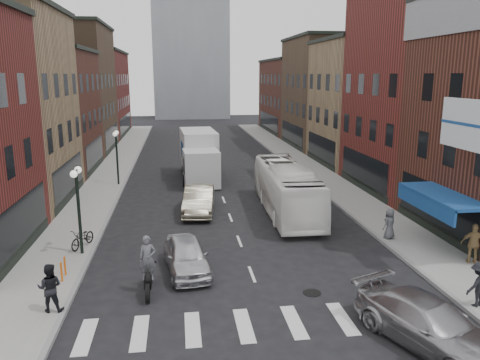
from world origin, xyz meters
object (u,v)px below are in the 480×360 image
at_px(parked_bicycle, 83,238).
at_px(sedan_left_far, 199,200).
at_px(motorcycle_rider, 148,267).
at_px(ped_right_b, 474,244).
at_px(streetlamp_far, 116,147).
at_px(box_truck, 199,156).
at_px(billboard_sign, 466,126).
at_px(streetlamp_near, 78,195).
at_px(curb_car, 429,324).
at_px(sedan_left_near, 186,256).
at_px(bike_rack, 63,269).
at_px(ped_right_a, 478,285).
at_px(ped_right_c, 390,224).
at_px(transit_bus, 286,189).
at_px(ped_left_solo, 50,288).

bearing_deg(parked_bicycle, sedan_left_far, 66.33).
height_order(motorcycle_rider, ped_right_b, motorcycle_rider).
bearing_deg(parked_bicycle, streetlamp_far, 112.54).
bearing_deg(sedan_left_far, box_truck, 93.11).
distance_m(billboard_sign, box_truck, 21.97).
bearing_deg(streetlamp_near, curb_car, -36.71).
height_order(sedan_left_near, parked_bicycle, sedan_left_near).
relative_size(billboard_sign, bike_rack, 4.62).
xyz_separation_m(ped_right_a, ped_right_c, (0.00, 7.05, -0.04)).
relative_size(parked_bicycle, ped_right_b, 0.98).
bearing_deg(motorcycle_rider, box_truck, 82.51).
bearing_deg(billboard_sign, bike_rack, 177.17).
relative_size(billboard_sign, ped_right_b, 2.08).
xyz_separation_m(box_truck, parked_bicycle, (-6.23, -14.85, -1.25)).
xyz_separation_m(bike_rack, box_truck, (6.33, 18.36, 1.30)).
relative_size(motorcycle_rider, ped_right_a, 1.43).
bearing_deg(ped_right_a, box_truck, -87.86).
relative_size(streetlamp_near, parked_bicycle, 2.37).
relative_size(streetlamp_far, ped_right_a, 2.57).
bearing_deg(ped_right_b, sedan_left_far, -15.99).
xyz_separation_m(billboard_sign, ped_right_b, (1.01, 0.07, -5.10)).
relative_size(transit_bus, sedan_left_far, 2.16).
height_order(streetlamp_far, ped_right_c, streetlamp_far).
distance_m(curb_car, ped_right_a, 3.45).
xyz_separation_m(box_truck, ped_right_a, (8.67, -22.66, -0.90)).
bearing_deg(transit_bus, billboard_sign, -58.74).
bearing_deg(curb_car, bike_rack, 130.70).
bearing_deg(ped_left_solo, motorcycle_rider, -157.74).
bearing_deg(parked_bicycle, ped_right_b, 9.06).
xyz_separation_m(streetlamp_near, curb_car, (11.91, -8.88, -2.18)).
bearing_deg(streetlamp_near, parked_bicycle, 97.05).
bearing_deg(streetlamp_near, billboard_sign, -12.35).
bearing_deg(sedan_left_near, streetlamp_near, 146.26).
relative_size(billboard_sign, sedan_left_far, 0.76).
bearing_deg(bike_rack, parked_bicycle, 88.37).
relative_size(streetlamp_near, sedan_left_far, 0.84).
relative_size(streetlamp_near, ped_right_c, 2.69).
bearing_deg(bike_rack, billboard_sign, -2.83).
bearing_deg(billboard_sign, sedan_left_far, 136.71).
xyz_separation_m(bike_rack, transit_bus, (11.05, 8.36, 0.92)).
relative_size(curb_car, ped_right_b, 2.83).
height_order(transit_bus, ped_right_a, transit_bus).
xyz_separation_m(billboard_sign, streetlamp_far, (-15.99, 17.50, -3.22)).
height_order(billboard_sign, ped_right_c, billboard_sign).
relative_size(transit_bus, ped_right_c, 6.90).
distance_m(streetlamp_near, bike_rack, 3.59).
distance_m(curb_car, ped_left_solo, 12.42).
distance_m(streetlamp_near, streetlamp_far, 14.00).
height_order(ped_right_a, ped_right_b, ped_right_b).
distance_m(streetlamp_far, sedan_left_near, 17.15).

